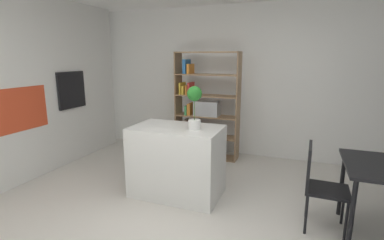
{
  "coord_description": "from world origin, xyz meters",
  "views": [
    {
      "loc": [
        0.96,
        -2.5,
        1.79
      ],
      "look_at": [
        -0.14,
        0.38,
        1.12
      ],
      "focal_mm": 26.83,
      "sensor_mm": 36.0,
      "label": 1
    }
  ],
  "objects_px": {
    "potted_plant_on_island": "(194,103)",
    "open_bookshelf": "(202,109)",
    "kitchen_island": "(177,161)",
    "dining_chair_island_side": "(318,180)",
    "built_in_oven": "(71,90)"
  },
  "relations": [
    {
      "from": "potted_plant_on_island",
      "to": "open_bookshelf",
      "type": "bearing_deg",
      "value": 105.55
    },
    {
      "from": "kitchen_island",
      "to": "dining_chair_island_side",
      "type": "bearing_deg",
      "value": -6.1
    },
    {
      "from": "open_bookshelf",
      "to": "dining_chair_island_side",
      "type": "height_order",
      "value": "open_bookshelf"
    },
    {
      "from": "kitchen_island",
      "to": "potted_plant_on_island",
      "type": "xyz_separation_m",
      "value": [
        0.25,
        -0.02,
        0.78
      ]
    },
    {
      "from": "built_in_oven",
      "to": "dining_chair_island_side",
      "type": "bearing_deg",
      "value": -10.54
    },
    {
      "from": "kitchen_island",
      "to": "dining_chair_island_side",
      "type": "relative_size",
      "value": 1.26
    },
    {
      "from": "kitchen_island",
      "to": "open_bookshelf",
      "type": "height_order",
      "value": "open_bookshelf"
    },
    {
      "from": "open_bookshelf",
      "to": "dining_chair_island_side",
      "type": "bearing_deg",
      "value": -42.78
    },
    {
      "from": "potted_plant_on_island",
      "to": "dining_chair_island_side",
      "type": "bearing_deg",
      "value": -6.52
    },
    {
      "from": "built_in_oven",
      "to": "kitchen_island",
      "type": "xyz_separation_m",
      "value": [
        2.19,
        -0.54,
        -0.79
      ]
    },
    {
      "from": "dining_chair_island_side",
      "to": "kitchen_island",
      "type": "bearing_deg",
      "value": 85.73
    },
    {
      "from": "built_in_oven",
      "to": "potted_plant_on_island",
      "type": "relative_size",
      "value": 1.15
    },
    {
      "from": "kitchen_island",
      "to": "open_bookshelf",
      "type": "xyz_separation_m",
      "value": [
        -0.19,
        1.56,
        0.43
      ]
    },
    {
      "from": "open_bookshelf",
      "to": "built_in_oven",
      "type": "bearing_deg",
      "value": -153.02
    },
    {
      "from": "built_in_oven",
      "to": "open_bookshelf",
      "type": "distance_m",
      "value": 2.27
    }
  ]
}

